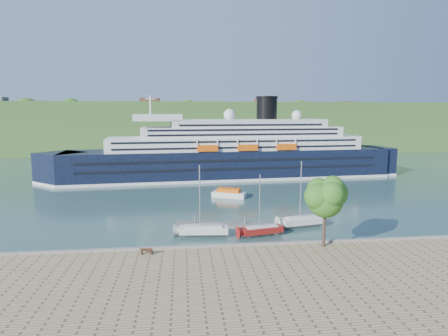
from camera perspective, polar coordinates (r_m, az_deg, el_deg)
The scene contains 11 objects.
ground at distance 52.28m, azimuth -0.61°, elevation -12.82°, with size 400.00×400.00×0.00m, color #294946.
far_hillside at distance 193.69m, azimuth -4.94°, elevation 6.30°, with size 400.00×50.00×24.00m, color #2A5221.
quay_coping at distance 51.68m, azimuth -0.59°, elevation -11.71°, with size 220.00×0.50×0.30m, color slate.
cruise_ship at distance 109.03m, azimuth 0.83°, elevation 4.69°, with size 106.08×15.45×23.82m, color black, non-canonical shape.
park_bench at distance 49.92m, azimuth -11.68°, elevation -12.20°, with size 1.55×0.64×0.99m, color #402212, non-canonical shape.
promenade_tree at distance 51.93m, azimuth 15.11°, elevation -6.02°, with size 6.33×6.33×10.49m, color #2B691B, non-canonical shape.
floating_pontoon at distance 63.71m, azimuth 1.28°, elevation -8.68°, with size 19.04×2.33×0.42m, color slate, non-canonical shape.
sailboat_white_near at distance 57.29m, azimuth -3.13°, elevation -5.35°, with size 8.23×2.29×10.63m, color silver, non-canonical shape.
sailboat_red at distance 58.05m, azimuth 5.89°, elevation -5.88°, with size 7.19×2.00×9.29m, color maroon, non-canonical shape.
sailboat_white_far at distance 63.42m, azimuth 12.04°, elevation -4.18°, with size 8.22×2.28×10.62m, color silver, non-canonical shape.
tender_launch at distance 84.73m, azimuth 0.75°, elevation -3.79°, with size 7.64×2.61×2.11m, color #E7590D, non-canonical shape.
Camera 1 is at (-4.86, -48.50, 18.89)m, focal length 30.00 mm.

